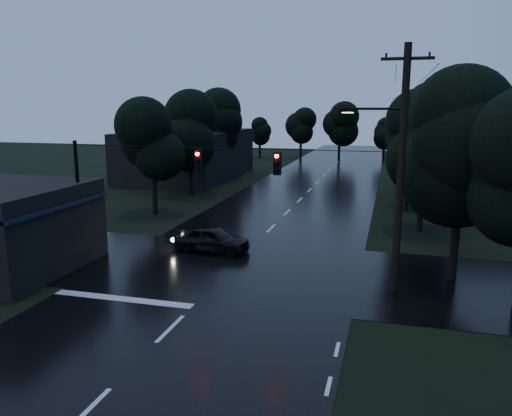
% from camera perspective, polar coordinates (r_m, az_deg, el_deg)
% --- Properties ---
extents(ground, '(160.00, 160.00, 0.00)m').
position_cam_1_polar(ground, '(14.27, -18.83, -21.31)').
color(ground, black).
rests_on(ground, ground).
extents(main_road, '(12.00, 120.00, 0.02)m').
position_cam_1_polar(main_road, '(41.11, 5.00, 0.87)').
color(main_road, black).
rests_on(main_road, ground).
extents(cross_street, '(60.00, 9.00, 0.02)m').
position_cam_1_polar(cross_street, '(24.13, -2.73, -6.81)').
color(cross_street, black).
rests_on(cross_street, ground).
extents(building_far_right, '(10.00, 14.00, 4.40)m').
position_cam_1_polar(building_far_right, '(44.63, 24.03, 3.62)').
color(building_far_right, black).
rests_on(building_far_right, ground).
extents(building_far_left, '(10.00, 16.00, 5.00)m').
position_cam_1_polar(building_far_left, '(54.30, -7.78, 6.08)').
color(building_far_left, black).
rests_on(building_far_left, ground).
extents(utility_pole_main, '(3.50, 0.30, 10.00)m').
position_cam_1_polar(utility_pole_main, '(20.90, 16.01, 4.68)').
color(utility_pole_main, black).
rests_on(utility_pole_main, ground).
extents(utility_pole_far, '(2.00, 0.30, 7.50)m').
position_cam_1_polar(utility_pole_far, '(37.97, 17.02, 5.44)').
color(utility_pole_far, black).
rests_on(utility_pole_far, ground).
extents(anchor_pole_left, '(0.18, 0.18, 6.00)m').
position_cam_1_polar(anchor_pole_left, '(25.80, -19.57, 0.62)').
color(anchor_pole_left, black).
rests_on(anchor_pole_left, ground).
extents(span_signals, '(15.00, 0.37, 1.12)m').
position_cam_1_polar(span_signals, '(21.89, -2.29, 5.38)').
color(span_signals, black).
rests_on(span_signals, ground).
extents(tree_corner_near, '(4.48, 4.48, 9.44)m').
position_cam_1_polar(tree_corner_near, '(23.01, 22.57, 6.68)').
color(tree_corner_near, black).
rests_on(tree_corner_near, ground).
extents(tree_left_a, '(3.92, 3.92, 8.26)m').
position_cam_1_polar(tree_left_a, '(35.69, -11.75, 7.54)').
color(tree_left_a, black).
rests_on(tree_left_a, ground).
extents(tree_left_b, '(4.20, 4.20, 8.85)m').
position_cam_1_polar(tree_left_b, '(43.18, -7.65, 8.84)').
color(tree_left_b, black).
rests_on(tree_left_b, ground).
extents(tree_left_c, '(4.48, 4.48, 9.44)m').
position_cam_1_polar(tree_left_c, '(52.71, -4.02, 9.80)').
color(tree_left_c, black).
rests_on(tree_left_c, ground).
extents(tree_right_a, '(4.20, 4.20, 8.85)m').
position_cam_1_polar(tree_right_a, '(31.88, 18.76, 7.40)').
color(tree_right_a, black).
rests_on(tree_right_a, ground).
extents(tree_right_b, '(4.48, 4.48, 9.44)m').
position_cam_1_polar(tree_right_b, '(39.88, 19.01, 8.64)').
color(tree_right_b, black).
rests_on(tree_right_b, ground).
extents(tree_right_c, '(4.76, 4.76, 10.03)m').
position_cam_1_polar(tree_right_c, '(49.88, 19.04, 9.54)').
color(tree_right_c, black).
rests_on(tree_right_c, ground).
extents(car, '(4.08, 1.70, 1.38)m').
position_cam_1_polar(car, '(26.58, -5.06, -3.55)').
color(car, black).
rests_on(car, ground).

